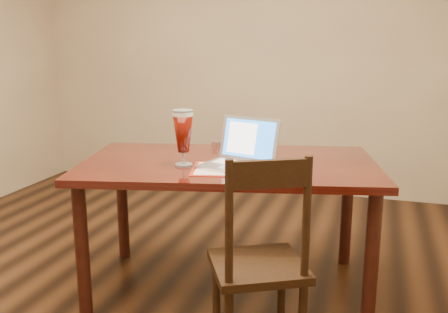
% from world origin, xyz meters
% --- Properties ---
extents(ground, '(5.00, 5.00, 0.00)m').
position_xyz_m(ground, '(0.00, 0.00, 0.00)').
color(ground, black).
rests_on(ground, ground).
extents(dining_table, '(1.85, 1.30, 1.10)m').
position_xyz_m(dining_table, '(0.35, 0.40, 0.71)').
color(dining_table, '#4A1209').
rests_on(dining_table, ground).
extents(dining_chair, '(0.56, 0.55, 1.00)m').
position_xyz_m(dining_chair, '(0.69, -0.19, 0.47)').
color(dining_chair, black).
rests_on(dining_chair, ground).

